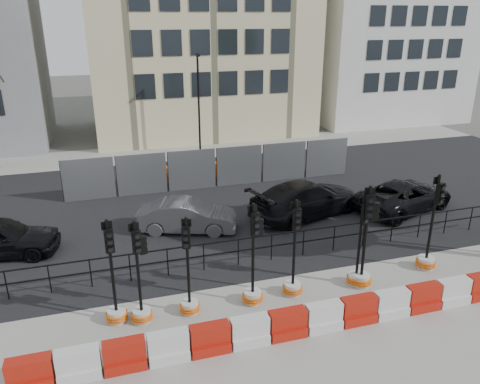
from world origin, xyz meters
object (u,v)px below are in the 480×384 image
object	(u,v)px
traffic_signal_a	(115,302)
traffic_signal_d	(253,280)
traffic_signal_h	(428,250)
car_c	(306,199)

from	to	relation	value
traffic_signal_a	traffic_signal_d	distance (m)	3.93
traffic_signal_h	car_c	size ratio (longest dim) A/B	0.60
traffic_signal_d	traffic_signal_h	distance (m)	6.23
traffic_signal_a	traffic_signal_h	size ratio (longest dim) A/B	0.93
car_c	traffic_signal_a	bearing A→B (deg)	107.24
traffic_signal_d	traffic_signal_a	bearing A→B (deg)	166.52
traffic_signal_a	traffic_signal_d	bearing A→B (deg)	-12.11
traffic_signal_h	car_c	distance (m)	5.70
car_c	traffic_signal_d	bearing A→B (deg)	126.83
traffic_signal_a	traffic_signal_h	world-z (taller)	traffic_signal_h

